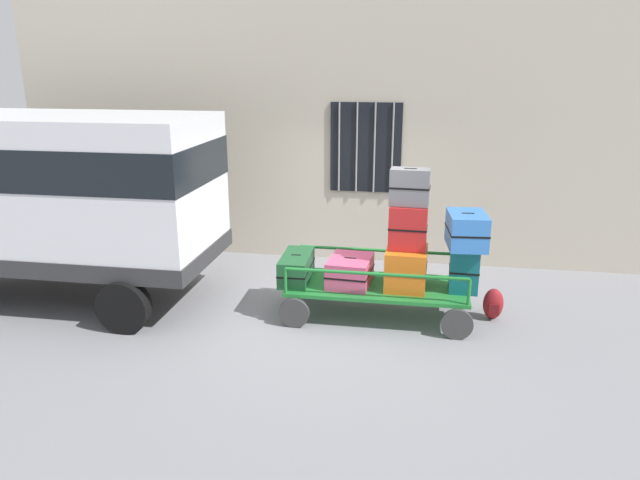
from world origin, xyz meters
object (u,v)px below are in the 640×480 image
object	(u,v)px
suitcase_midright_middle	(467,230)
suitcase_left_bottom	(296,267)
suitcase_midright_bottom	(464,269)
luggage_cart	(377,290)
suitcase_midleft_bottom	(350,271)
suitcase_center_middle	(408,228)
suitcase_center_top	(410,187)
suitcase_center_bottom	(406,268)
backpack	(493,304)
van	(53,188)

from	to	relation	value
suitcase_midright_middle	suitcase_left_bottom	bearing A→B (deg)	-179.65
suitcase_midright_bottom	luggage_cart	bearing A→B (deg)	178.93
suitcase_midleft_bottom	suitcase_center_middle	world-z (taller)	suitcase_center_middle
luggage_cart	suitcase_center_top	bearing A→B (deg)	0.94
suitcase_center_bottom	suitcase_center_middle	world-z (taller)	suitcase_center_middle
suitcase_midright_bottom	suitcase_center_bottom	bearing A→B (deg)	179.55
luggage_cart	suitcase_center_middle	world-z (taller)	suitcase_center_middle
luggage_cart	suitcase_midleft_bottom	distance (m)	0.46
suitcase_center_top	suitcase_left_bottom	bearing A→B (deg)	179.90
backpack	suitcase_center_top	bearing A→B (deg)	-172.82
suitcase_midright_middle	backpack	xyz separation A→B (m)	(0.44, 0.13, -1.07)
van	suitcase_midright_middle	size ratio (longest dim) A/B	6.22
suitcase_midleft_bottom	suitcase_midright_middle	world-z (taller)	suitcase_midright_middle
suitcase_center_top	suitcase_center_bottom	bearing A→B (deg)	-90.00
luggage_cart	backpack	distance (m)	1.59
suitcase_center_top	suitcase_midleft_bottom	bearing A→B (deg)	-177.72
backpack	suitcase_midright_middle	bearing A→B (deg)	-162.94
suitcase_center_bottom	suitcase_midright_middle	world-z (taller)	suitcase_midright_middle
suitcase_left_bottom	suitcase_midright_middle	xyz separation A→B (m)	(2.27, 0.01, 0.65)
suitcase_center_top	luggage_cart	bearing A→B (deg)	-179.06
van	suitcase_midleft_bottom	world-z (taller)	van
van	luggage_cart	world-z (taller)	van
suitcase_center_top	backpack	xyz separation A→B (m)	(1.19, 0.15, -1.62)
suitcase_left_bottom	suitcase_center_bottom	xyz separation A→B (m)	(1.51, -0.02, 0.09)
suitcase_left_bottom	suitcase_midright_bottom	size ratio (longest dim) A/B	1.47
suitcase_midright_middle	suitcase_center_middle	bearing A→B (deg)	-175.48
luggage_cart	suitcase_left_bottom	bearing A→B (deg)	179.56
suitcase_center_top	suitcase_midright_middle	world-z (taller)	suitcase_center_top
van	suitcase_midright_bottom	distance (m)	5.85
suitcase_midleft_bottom	backpack	xyz separation A→B (m)	(1.95, 0.18, -0.43)
suitcase_midright_middle	suitcase_center_top	bearing A→B (deg)	-178.77
suitcase_center_middle	suitcase_midright_middle	size ratio (longest dim) A/B	0.80
van	suitcase_midright_bottom	xyz separation A→B (m)	(5.78, 0.06, -0.90)
suitcase_midleft_bottom	suitcase_midright_bottom	bearing A→B (deg)	0.10
suitcase_midleft_bottom	suitcase_center_top	distance (m)	1.41
suitcase_midright_bottom	backpack	world-z (taller)	suitcase_midright_bottom
suitcase_center_top	suitcase_center_middle	bearing A→B (deg)	-90.00
van	suitcase_midleft_bottom	bearing A→B (deg)	0.73
van	suitcase_midright_middle	distance (m)	5.80
luggage_cart	suitcase_left_bottom	xyz separation A→B (m)	(-1.14, 0.01, 0.26)
van	backpack	distance (m)	6.39
suitcase_left_bottom	suitcase_center_top	bearing A→B (deg)	-0.10
suitcase_midleft_bottom	suitcase_center_middle	size ratio (longest dim) A/B	1.31
van	suitcase_center_middle	size ratio (longest dim) A/B	7.79
suitcase_midright_bottom	suitcase_midright_middle	distance (m)	0.53
suitcase_center_top	backpack	world-z (taller)	suitcase_center_top
suitcase_midleft_bottom	luggage_cart	bearing A→B (deg)	3.61
suitcase_midleft_bottom	suitcase_midright_middle	bearing A→B (deg)	1.75
van	backpack	xyz separation A→B (m)	(6.22, 0.23, -1.44)
suitcase_midright_middle	suitcase_midleft_bottom	bearing A→B (deg)	-178.25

